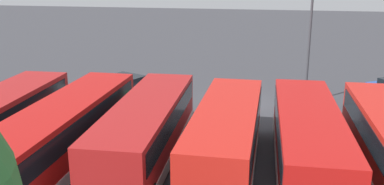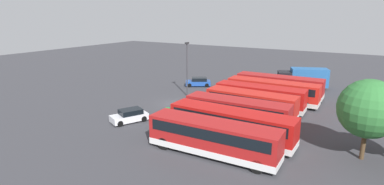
{
  "view_description": "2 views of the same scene",
  "coord_description": "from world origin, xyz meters",
  "px_view_note": "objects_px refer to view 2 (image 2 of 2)",
  "views": [
    {
      "loc": [
        -1.91,
        28.04,
        8.69
      ],
      "look_at": [
        2.74,
        3.33,
        1.49
      ],
      "focal_mm": 40.5,
      "sensor_mm": 36.0,
      "label": 1
    },
    {
      "loc": [
        31.73,
        21.89,
        11.55
      ],
      "look_at": [
        -1.22,
        1.9,
        1.53
      ],
      "focal_mm": 28.45,
      "sensor_mm": 36.0,
      "label": 2
    }
  ],
  "objects_px": {
    "lamp_post_tall": "(187,65)",
    "bus_single_deck_near_end": "(279,85)",
    "car_small_green": "(130,116)",
    "bus_single_deck_fifth": "(237,112)",
    "bus_single_deck_third": "(260,97)",
    "bus_single_deck_second": "(272,91)",
    "bus_single_deck_fourth": "(251,104)",
    "bus_single_deck_seventh": "(213,137)",
    "car_hatchback_silver": "(198,82)",
    "bus_single_deck_sixth": "(231,124)",
    "box_truck_blue": "(303,78)",
    "waste_bin_yellow": "(168,112)"
  },
  "relations": [
    {
      "from": "lamp_post_tall",
      "to": "bus_single_deck_near_end",
      "type": "bearing_deg",
      "value": 120.33
    },
    {
      "from": "car_small_green",
      "to": "bus_single_deck_fifth",
      "type": "bearing_deg",
      "value": 114.06
    },
    {
      "from": "bus_single_deck_third",
      "to": "lamp_post_tall",
      "type": "bearing_deg",
      "value": -93.4
    },
    {
      "from": "bus_single_deck_second",
      "to": "lamp_post_tall",
      "type": "relative_size",
      "value": 1.55
    },
    {
      "from": "bus_single_deck_fourth",
      "to": "lamp_post_tall",
      "type": "height_order",
      "value": "lamp_post_tall"
    },
    {
      "from": "bus_single_deck_fifth",
      "to": "bus_single_deck_seventh",
      "type": "height_order",
      "value": "same"
    },
    {
      "from": "bus_single_deck_near_end",
      "to": "car_hatchback_silver",
      "type": "distance_m",
      "value": 13.09
    },
    {
      "from": "bus_single_deck_seventh",
      "to": "lamp_post_tall",
      "type": "height_order",
      "value": "lamp_post_tall"
    },
    {
      "from": "bus_single_deck_fourth",
      "to": "bus_single_deck_sixth",
      "type": "distance_m",
      "value": 7.27
    },
    {
      "from": "bus_single_deck_seventh",
      "to": "car_small_green",
      "type": "xyz_separation_m",
      "value": [
        -2.48,
        -11.54,
        -0.92
      ]
    },
    {
      "from": "bus_single_deck_fourth",
      "to": "box_truck_blue",
      "type": "xyz_separation_m",
      "value": [
        -17.71,
        2.1,
        0.09
      ]
    },
    {
      "from": "car_hatchback_silver",
      "to": "bus_single_deck_near_end",
      "type": "bearing_deg",
      "value": 92.0
    },
    {
      "from": "bus_single_deck_third",
      "to": "car_hatchback_silver",
      "type": "xyz_separation_m",
      "value": [
        -6.84,
        -12.72,
        -0.92
      ]
    },
    {
      "from": "car_hatchback_silver",
      "to": "waste_bin_yellow",
      "type": "height_order",
      "value": "car_hatchback_silver"
    },
    {
      "from": "bus_single_deck_fourth",
      "to": "car_hatchback_silver",
      "type": "xyz_separation_m",
      "value": [
        -10.3,
        -12.86,
        -0.92
      ]
    },
    {
      "from": "bus_single_deck_fourth",
      "to": "waste_bin_yellow",
      "type": "height_order",
      "value": "bus_single_deck_fourth"
    },
    {
      "from": "bus_single_deck_seventh",
      "to": "waste_bin_yellow",
      "type": "bearing_deg",
      "value": -124.71
    },
    {
      "from": "car_small_green",
      "to": "car_hatchback_silver",
      "type": "bearing_deg",
      "value": -173.59
    },
    {
      "from": "bus_single_deck_near_end",
      "to": "lamp_post_tall",
      "type": "bearing_deg",
      "value": -59.67
    },
    {
      "from": "lamp_post_tall",
      "to": "waste_bin_yellow",
      "type": "height_order",
      "value": "lamp_post_tall"
    },
    {
      "from": "bus_single_deck_second",
      "to": "lamp_post_tall",
      "type": "xyz_separation_m",
      "value": [
        2.91,
        -11.51,
        2.91
      ]
    },
    {
      "from": "bus_single_deck_second",
      "to": "bus_single_deck_seventh",
      "type": "relative_size",
      "value": 1.05
    },
    {
      "from": "bus_single_deck_seventh",
      "to": "waste_bin_yellow",
      "type": "relative_size",
      "value": 11.98
    },
    {
      "from": "lamp_post_tall",
      "to": "waste_bin_yellow",
      "type": "bearing_deg",
      "value": 17.75
    },
    {
      "from": "bus_single_deck_near_end",
      "to": "bus_single_deck_third",
      "type": "height_order",
      "value": "same"
    },
    {
      "from": "bus_single_deck_fifth",
      "to": "waste_bin_yellow",
      "type": "relative_size",
      "value": 11.59
    },
    {
      "from": "bus_single_deck_seventh",
      "to": "lamp_post_tall",
      "type": "distance_m",
      "value": 19.38
    },
    {
      "from": "bus_single_deck_fifth",
      "to": "waste_bin_yellow",
      "type": "xyz_separation_m",
      "value": [
        0.86,
        -8.26,
        -1.15
      ]
    },
    {
      "from": "bus_single_deck_third",
      "to": "waste_bin_yellow",
      "type": "distance_m",
      "value": 11.54
    },
    {
      "from": "bus_single_deck_near_end",
      "to": "bus_single_deck_sixth",
      "type": "xyz_separation_m",
      "value": [
        17.98,
        0.58,
        -0.0
      ]
    },
    {
      "from": "bus_single_deck_seventh",
      "to": "car_hatchback_silver",
      "type": "height_order",
      "value": "bus_single_deck_seventh"
    },
    {
      "from": "bus_single_deck_second",
      "to": "bus_single_deck_fifth",
      "type": "xyz_separation_m",
      "value": [
        10.68,
        -0.49,
        -0.0
      ]
    },
    {
      "from": "bus_single_deck_fifth",
      "to": "waste_bin_yellow",
      "type": "height_order",
      "value": "bus_single_deck_fifth"
    },
    {
      "from": "bus_single_deck_sixth",
      "to": "bus_single_deck_fifth",
      "type": "bearing_deg",
      "value": -165.68
    },
    {
      "from": "car_small_green",
      "to": "waste_bin_yellow",
      "type": "relative_size",
      "value": 4.55
    },
    {
      "from": "box_truck_blue",
      "to": "lamp_post_tall",
      "type": "bearing_deg",
      "value": -44.28
    },
    {
      "from": "bus_single_deck_sixth",
      "to": "bus_single_deck_seventh",
      "type": "height_order",
      "value": "same"
    },
    {
      "from": "bus_single_deck_third",
      "to": "car_hatchback_silver",
      "type": "height_order",
      "value": "bus_single_deck_third"
    },
    {
      "from": "bus_single_deck_third",
      "to": "box_truck_blue",
      "type": "height_order",
      "value": "box_truck_blue"
    },
    {
      "from": "bus_single_deck_near_end",
      "to": "car_hatchback_silver",
      "type": "xyz_separation_m",
      "value": [
        0.46,
        -13.05,
        -0.92
      ]
    },
    {
      "from": "bus_single_deck_second",
      "to": "bus_single_deck_fourth",
      "type": "relative_size",
      "value": 1.16
    },
    {
      "from": "bus_single_deck_third",
      "to": "bus_single_deck_fifth",
      "type": "xyz_separation_m",
      "value": [
        7.11,
        -0.0,
        0.0
      ]
    },
    {
      "from": "bus_single_deck_near_end",
      "to": "bus_single_deck_second",
      "type": "xyz_separation_m",
      "value": [
        3.73,
        0.16,
        -0.0
      ]
    },
    {
      "from": "bus_single_deck_second",
      "to": "bus_single_deck_sixth",
      "type": "bearing_deg",
      "value": 1.71
    },
    {
      "from": "bus_single_deck_sixth",
      "to": "bus_single_deck_seventh",
      "type": "xyz_separation_m",
      "value": [
        3.64,
        0.01,
        -0.0
      ]
    },
    {
      "from": "bus_single_deck_third",
      "to": "bus_single_deck_seventh",
      "type": "bearing_deg",
      "value": 3.67
    },
    {
      "from": "bus_single_deck_fourth",
      "to": "bus_single_deck_fifth",
      "type": "relative_size",
      "value": 0.94
    },
    {
      "from": "car_hatchback_silver",
      "to": "bus_single_deck_third",
      "type": "bearing_deg",
      "value": 61.73
    },
    {
      "from": "bus_single_deck_near_end",
      "to": "box_truck_blue",
      "type": "height_order",
      "value": "box_truck_blue"
    },
    {
      "from": "bus_single_deck_second",
      "to": "waste_bin_yellow",
      "type": "height_order",
      "value": "bus_single_deck_second"
    }
  ]
}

